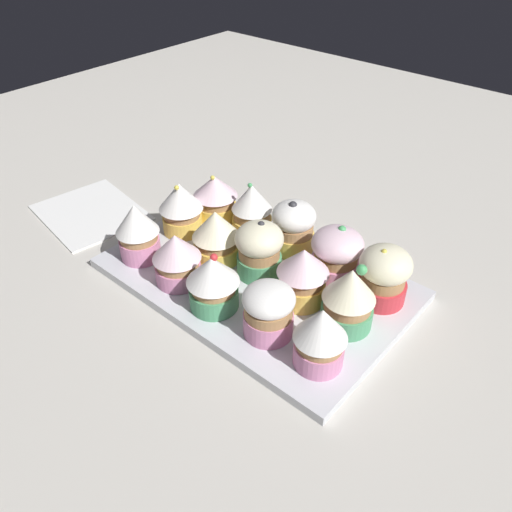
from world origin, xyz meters
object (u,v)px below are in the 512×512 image
object	(u,v)px
baking_tray	(256,279)
cupcake_9	(351,296)
cupcake_14	(384,274)
cupcake_8	(305,272)
cupcake_12	(295,227)
cupcake_2	(212,281)
cupcake_11	(252,209)
cupcake_1	(177,258)
cupcake_4	(320,336)
cupcake_7	(262,250)
cupcake_0	(138,231)
cupcake_13	(337,253)
cupcake_6	(216,235)
cupcake_3	(269,310)
cupcake_10	(216,197)
cupcake_5	(181,207)
napkin	(91,212)

from	to	relation	value
baking_tray	cupcake_9	world-z (taller)	cupcake_9
baking_tray	cupcake_14	size ratio (longest dim) A/B	4.97
cupcake_8	cupcake_9	distance (cm)	6.21
cupcake_12	cupcake_2	bearing A→B (deg)	-92.01
cupcake_11	cupcake_12	world-z (taller)	cupcake_11
cupcake_12	cupcake_1	bearing A→B (deg)	-115.13
cupcake_8	cupcake_12	xyz separation A→B (cm)	(-6.79, 7.05, -0.25)
cupcake_8	cupcake_11	size ratio (longest dim) A/B	0.94
cupcake_4	cupcake_7	world-z (taller)	cupcake_7
cupcake_7	cupcake_11	size ratio (longest dim) A/B	0.97
cupcake_0	cupcake_13	bearing A→B (deg)	31.65
baking_tray	cupcake_1	world-z (taller)	cupcake_1
cupcake_13	cupcake_14	size ratio (longest dim) A/B	0.96
cupcake_1	cupcake_9	world-z (taller)	cupcake_9
cupcake_6	cupcake_3	bearing A→B (deg)	-23.55
cupcake_7	cupcake_10	bearing A→B (deg)	157.80
cupcake_5	cupcake_10	distance (cm)	5.46
cupcake_0	cupcake_12	size ratio (longest dim) A/B	1.05
cupcake_1	cupcake_11	xyz separation A→B (cm)	(-0.07, 13.82, 0.32)
cupcake_9	cupcake_10	bearing A→B (deg)	167.87
cupcake_1	cupcake_11	world-z (taller)	cupcake_11
cupcake_0	cupcake_14	distance (cm)	31.05
cupcake_6	napkin	bearing A→B (deg)	-171.40
cupcake_1	cupcake_13	xyz separation A→B (cm)	(14.08, 13.37, 0.02)
cupcake_0	cupcake_9	world-z (taller)	cupcake_9
baking_tray	cupcake_3	bearing A→B (deg)	-41.42
cupcake_8	napkin	distance (cm)	37.51
cupcake_0	napkin	xyz separation A→B (cm)	(-15.81, 2.70, -4.99)
cupcake_0	cupcake_2	distance (cm)	13.80
cupcake_5	cupcake_8	world-z (taller)	cupcake_5
cupcake_0	cupcake_11	bearing A→B (deg)	61.66
cupcake_4	cupcake_7	size ratio (longest dim) A/B	0.97
cupcake_1	cupcake_9	xyz separation A→B (cm)	(19.83, 7.46, 0.42)
cupcake_10	cupcake_4	bearing A→B (deg)	-25.04
cupcake_2	cupcake_7	distance (cm)	8.10
cupcake_14	cupcake_3	bearing A→B (deg)	-116.72
cupcake_0	cupcake_8	bearing A→B (deg)	19.38
cupcake_2	cupcake_6	distance (cm)	8.99
cupcake_3	cupcake_9	xyz separation A→B (cm)	(5.75, 7.06, 0.63)
cupcake_0	cupcake_14	size ratio (longest dim) A/B	1.05
cupcake_8	cupcake_13	bearing A→B (deg)	85.54
cupcake_7	cupcake_13	bearing A→B (deg)	38.55
cupcake_0	cupcake_4	world-z (taller)	cupcake_0
cupcake_3	cupcake_7	bearing A→B (deg)	134.50
cupcake_3	cupcake_10	distance (cm)	24.01
cupcake_12	cupcake_3	bearing A→B (deg)	-62.90
cupcake_0	cupcake_1	size ratio (longest dim) A/B	1.15
baking_tray	cupcake_14	xyz separation A→B (cm)	(14.07, 6.29, 4.35)
cupcake_10	napkin	size ratio (longest dim) A/B	0.45
cupcake_1	cupcake_14	xyz separation A→B (cm)	(20.60, 13.35, 0.21)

